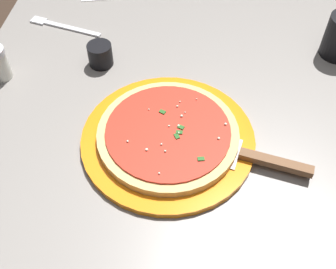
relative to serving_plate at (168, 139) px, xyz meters
The scene contains 7 objects.
ground_plane 0.76m from the serving_plate, 145.53° to the left, with size 5.00×5.00×0.00m, color #38281E.
restaurant_table 0.14m from the serving_plate, 145.53° to the left, with size 1.13×0.95×0.75m.
serving_plate is the anchor object (origin of this frame).
pizza 0.02m from the serving_plate, 81.85° to the left, with size 0.26×0.26×0.02m.
pizza_server 0.16m from the serving_plate, 77.72° to the left, with size 0.09×0.22×0.01m.
cup_small_sauce 0.27m from the serving_plate, 139.86° to the right, with size 0.05×0.05×0.05m, color black.
fork 0.44m from the serving_plate, 137.51° to the right, with size 0.06×0.18×0.00m.
Camera 1 is at (0.53, 0.02, 1.36)m, focal length 44.35 mm.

